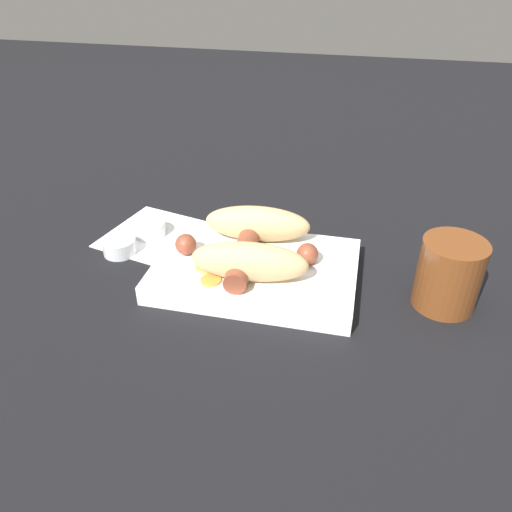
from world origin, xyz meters
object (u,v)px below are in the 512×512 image
condiment_cup_far (120,247)px  sausage (246,249)px  condiment_cup_near (150,230)px  drink_glass (449,272)px  bread_roll (252,241)px  food_tray (256,270)px

condiment_cup_far → sausage: bearing=176.6°
condiment_cup_near → condiment_cup_far: same height
condiment_cup_far → drink_glass: (-0.46, 0.01, 0.04)m
condiment_cup_far → condiment_cup_near: bearing=-112.1°
sausage → condiment_cup_near: (0.17, -0.07, -0.03)m
sausage → condiment_cup_far: sausage is taller
drink_glass → sausage: bearing=-0.4°
bread_roll → condiment_cup_far: bread_roll is taller
condiment_cup_near → drink_glass: size_ratio=0.53×
bread_roll → drink_glass: 0.25m
sausage → condiment_cup_far: bearing=-3.4°
food_tray → bread_roll: (0.01, -0.01, 0.04)m
food_tray → condiment_cup_near: size_ratio=5.54×
food_tray → bread_roll: size_ratio=1.68×
food_tray → sausage: sausage is taller
sausage → condiment_cup_far: (0.20, -0.01, -0.03)m
bread_roll → sausage: bearing=28.4°
food_tray → sausage: 0.03m
sausage → food_tray: bearing=156.4°
bread_roll → condiment_cup_near: bearing=-19.9°
food_tray → condiment_cup_far: size_ratio=5.54×
sausage → drink_glass: drink_glass is taller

